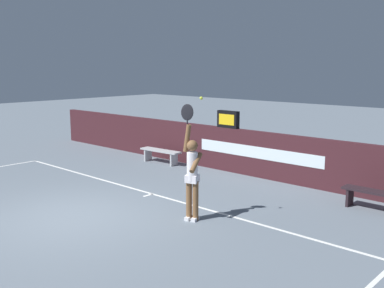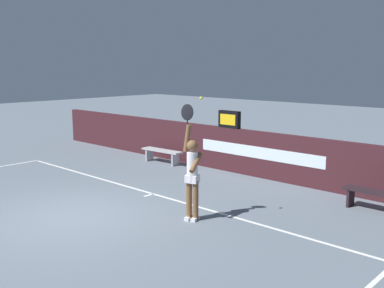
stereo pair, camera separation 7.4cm
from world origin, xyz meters
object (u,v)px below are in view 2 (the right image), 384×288
Objects in this scene: courtside_bench_near at (372,196)px; courtside_bench_far at (162,153)px; speed_display at (229,119)px; tennis_player at (192,173)px; tennis_ball at (201,98)px.

courtside_bench_far is at bearing 178.30° from courtside_bench_near.
tennis_player reaches higher than speed_display.
speed_display reaches higher than courtside_bench_far.
tennis_ball is (0.23, 0.02, 1.56)m from tennis_player.
courtside_bench_near is (2.53, 3.18, -0.67)m from tennis_player.
tennis_ball reaches higher than speed_display.
speed_display is 11.28× the size of tennis_ball.
courtside_bench_near is (2.30, 3.16, -2.23)m from tennis_ball.
tennis_player is 1.57m from tennis_ball.
courtside_bench_near is at bearing 53.93° from tennis_ball.
courtside_bench_far is (-2.32, -0.65, -1.25)m from speed_display.
courtside_bench_far is (-4.75, 3.37, -2.23)m from tennis_ball.
tennis_ball is at bearing 5.84° from tennis_player.
speed_display is at bearing 169.74° from courtside_bench_near.
courtside_bench_far is at bearing 143.14° from tennis_player.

